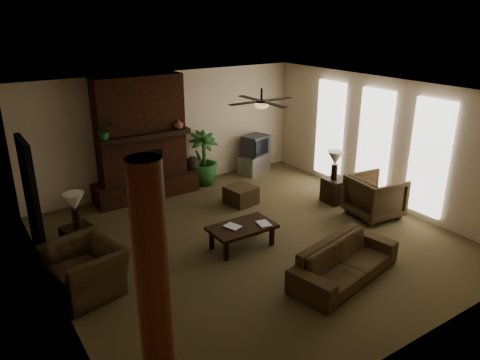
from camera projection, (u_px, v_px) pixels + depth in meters
room_shell at (252, 171)px, 8.16m from camera, size 7.00×7.00×7.00m
fireplace at (143, 149)px, 10.35m from camera, size 2.40×0.70×2.80m
windows at (374, 142)px, 10.12m from camera, size 0.08×3.65×2.35m
log_column at (153, 285)px, 4.76m from camera, size 0.36×0.36×2.80m
doorway at (31, 197)px, 7.91m from camera, size 0.10×1.00×2.10m
ceiling_fan at (261, 103)px, 8.21m from camera, size 1.35×1.35×0.37m
sofa at (345, 256)px, 7.29m from camera, size 2.16×1.02×0.81m
armchair_left at (85, 261)px, 6.93m from camera, size 1.00×1.30×1.02m
armchair_right at (375, 195)px, 9.49m from camera, size 1.00×1.06×0.99m
coffee_table at (242, 229)px, 8.28m from camera, size 1.20×0.70×0.43m
ottoman at (241, 195)px, 10.23m from camera, size 0.69×0.69×0.40m
tv_stand at (254, 163)px, 12.20m from camera, size 0.97×0.75×0.50m
tv at (256, 145)px, 12.04m from camera, size 0.76×0.68×0.52m
floor_vase at (193, 170)px, 11.18m from camera, size 0.34×0.34×0.77m
floor_plant at (203, 170)px, 11.35m from camera, size 0.76×1.34×0.75m
side_table_left at (80, 241)px, 8.02m from camera, size 0.59×0.59×0.55m
lamp_left at (75, 204)px, 7.75m from camera, size 0.41×0.41×0.65m
side_table_right at (336, 190)px, 10.31m from camera, size 0.53×0.53×0.55m
lamp_right at (335, 160)px, 10.05m from camera, size 0.40×0.40×0.65m
mantel_plant at (104, 132)px, 9.50m from camera, size 0.45×0.48×0.33m
mantel_vase at (178, 124)px, 10.38m from camera, size 0.28×0.29×0.22m
book_a at (229, 222)px, 8.07m from camera, size 0.21×0.09×0.29m
book_b at (259, 218)px, 8.23m from camera, size 0.21×0.06×0.29m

